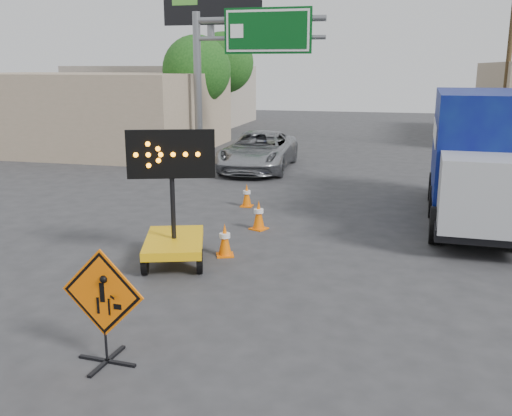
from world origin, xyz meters
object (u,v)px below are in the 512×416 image
at_px(arrow_board, 174,234).
at_px(box_truck, 477,164).
at_px(pickup_truck, 259,151).
at_px(construction_sign, 103,304).

bearing_deg(arrow_board, box_truck, 19.88).
bearing_deg(box_truck, pickup_truck, 142.25).
relative_size(construction_sign, box_truck, 0.23).
height_order(arrow_board, box_truck, box_truck).
distance_m(construction_sign, pickup_truck, 16.80).
height_order(construction_sign, pickup_truck, construction_sign).
relative_size(construction_sign, pickup_truck, 0.30).
xyz_separation_m(arrow_board, pickup_truck, (-1.08, 12.21, 0.14)).
bearing_deg(arrow_board, construction_sign, -99.25).
bearing_deg(construction_sign, arrow_board, 102.90).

